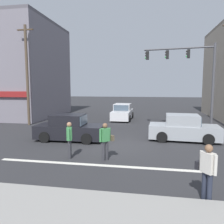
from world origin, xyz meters
The scene contains 11 objects.
ground_plane centered at (0.00, 0.00, 0.00)m, with size 120.00×120.00×0.00m, color #2B2B2D.
lane_marking_stripe centered at (0.00, -3.50, 0.00)m, with size 9.00×0.24×0.01m, color silver.
building_left_block centered at (-13.69, 10.23, 5.04)m, with size 11.10×9.70×10.09m.
utility_pole_near_left centered at (-8.17, 4.94, 4.30)m, with size 1.40×0.22×8.29m.
traffic_light_mast centered at (4.97, 4.23, 4.30)m, with size 4.85×0.84×6.20m.
sedan_parked_curbside centered at (-0.66, 9.28, 0.71)m, with size 1.96×4.14×1.58m.
sedan_waiting_far centered at (-2.80, 0.45, 0.71)m, with size 4.12×1.92×1.58m.
sedan_crossing_leftbound centered at (4.03, 1.55, 0.71)m, with size 4.20×2.07×1.58m.
pedestrian_foreground_with_bag centered at (3.60, -5.80, 0.95)m, with size 0.50×0.65×1.67m.
pedestrian_mid_crossing centered at (-1.57, -2.83, 0.95)m, with size 0.30×0.55×1.67m.
pedestrian_far_side centered at (0.10, -2.82, 0.95)m, with size 0.62×0.55×1.67m.
Camera 1 is at (1.98, -12.04, 3.24)m, focal length 35.00 mm.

